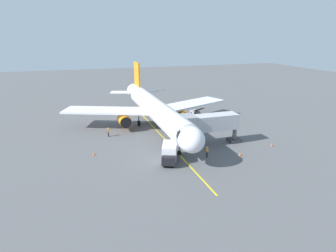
{
  "coord_description": "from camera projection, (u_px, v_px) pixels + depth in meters",
  "views": [
    {
      "loc": [
        13.7,
        52.78,
        17.57
      ],
      "look_at": [
        -0.76,
        8.78,
        3.0
      ],
      "focal_mm": 31.03,
      "sensor_mm": 36.0,
      "label": 1
    }
  ],
  "objects": [
    {
      "name": "jet_bridge",
      "position": [
        205.0,
        124.0,
        47.19
      ],
      "size": [
        11.4,
        3.21,
        5.4
      ],
      "color": "#B7B7BC",
      "rests_on": "ground"
    },
    {
      "name": "ground_plane",
      "position": [
        150.0,
        128.0,
        57.19
      ],
      "size": [
        220.0,
        220.0,
        0.0
      ],
      "primitive_type": "plane",
      "color": "#565659"
    },
    {
      "name": "box_truck_near_nose",
      "position": [
        169.0,
        153.0,
        41.59
      ],
      "size": [
        3.52,
        5.0,
        2.62
      ],
      "color": "black",
      "rests_on": "ground"
    },
    {
      "name": "airplane",
      "position": [
        155.0,
        109.0,
        55.76
      ],
      "size": [
        34.81,
        40.21,
        11.5
      ],
      "color": "white",
      "rests_on": "ground"
    },
    {
      "name": "safety_cone_nose_left",
      "position": [
        240.0,
        154.0,
        44.04
      ],
      "size": [
        0.32,
        0.32,
        0.55
      ],
      "primitive_type": "cone",
      "color": "#F2590F",
      "rests_on": "ground"
    },
    {
      "name": "ground_crew_marshaller",
      "position": [
        207.0,
        152.0,
        43.33
      ],
      "size": [
        0.29,
        0.42,
        1.71
      ],
      "color": "#23232D",
      "rests_on": "ground"
    },
    {
      "name": "apron_lead_in_line",
      "position": [
        165.0,
        139.0,
        51.27
      ],
      "size": [
        0.32,
        40.0,
        0.01
      ],
      "primitive_type": "cube",
      "rotation": [
        0.0,
        0.0,
        -0.0
      ],
      "color": "yellow",
      "rests_on": "ground"
    },
    {
      "name": "safety_cone_wing_port",
      "position": [
        94.0,
        154.0,
        44.18
      ],
      "size": [
        0.32,
        0.32,
        0.55
      ],
      "primitive_type": "cone",
      "color": "#F2590F",
      "rests_on": "ground"
    },
    {
      "name": "ground_crew_wing_walker",
      "position": [
        108.0,
        132.0,
        52.22
      ],
      "size": [
        0.27,
        0.41,
        1.71
      ],
      "color": "#23232D",
      "rests_on": "ground"
    },
    {
      "name": "belt_loader_portside",
      "position": [
        196.0,
        112.0,
        66.46
      ],
      "size": [
        1.8,
        4.68,
        2.32
      ],
      "color": "#9E9EA3",
      "rests_on": "ground"
    },
    {
      "name": "safety_cone_nose_right",
      "position": [
        272.0,
        145.0,
        47.81
      ],
      "size": [
        0.32,
        0.32,
        0.55
      ],
      "primitive_type": "cone",
      "color": "#F2590F",
      "rests_on": "ground"
    }
  ]
}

